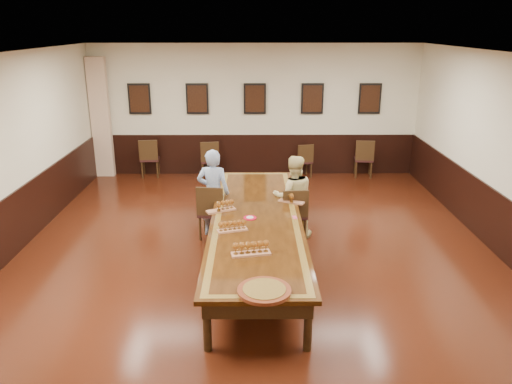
{
  "coord_description": "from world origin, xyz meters",
  "views": [
    {
      "loc": [
        -0.05,
        -7.26,
        3.61
      ],
      "look_at": [
        0.0,
        0.5,
        1.0
      ],
      "focal_mm": 35.0,
      "sensor_mm": 36.0,
      "label": 1
    }
  ],
  "objects_px": {
    "person_man": "(213,193)",
    "conference_table": "(256,226)",
    "carved_platter": "(264,290)",
    "spare_chair_b": "(210,159)",
    "spare_chair_c": "(303,160)",
    "person_woman": "(293,196)",
    "chair_man": "(213,211)",
    "chair_woman": "(294,213)",
    "spare_chair_a": "(150,157)",
    "spare_chair_d": "(364,158)"
  },
  "relations": [
    {
      "from": "spare_chair_d",
      "to": "person_man",
      "type": "xyz_separation_m",
      "value": [
        -3.45,
        -3.62,
        0.31
      ]
    },
    {
      "from": "spare_chair_d",
      "to": "person_man",
      "type": "relative_size",
      "value": 0.6
    },
    {
      "from": "spare_chair_b",
      "to": "person_woman",
      "type": "distance_m",
      "value": 4.02
    },
    {
      "from": "spare_chair_a",
      "to": "chair_man",
      "type": "bearing_deg",
      "value": 111.51
    },
    {
      "from": "chair_woman",
      "to": "person_man",
      "type": "bearing_deg",
      "value": -10.05
    },
    {
      "from": "spare_chair_a",
      "to": "person_woman",
      "type": "distance_m",
      "value": 4.97
    },
    {
      "from": "spare_chair_a",
      "to": "carved_platter",
      "type": "bearing_deg",
      "value": 106.32
    },
    {
      "from": "spare_chair_c",
      "to": "person_man",
      "type": "distance_m",
      "value": 4.1
    },
    {
      "from": "chair_woman",
      "to": "person_woman",
      "type": "height_order",
      "value": "person_woman"
    },
    {
      "from": "chair_man",
      "to": "carved_platter",
      "type": "relative_size",
      "value": 1.4
    },
    {
      "from": "person_woman",
      "to": "person_man",
      "type": "bearing_deg",
      "value": -6.02
    },
    {
      "from": "chair_man",
      "to": "carved_platter",
      "type": "xyz_separation_m",
      "value": [
        0.84,
        -3.28,
        0.28
      ]
    },
    {
      "from": "carved_platter",
      "to": "person_man",
      "type": "bearing_deg",
      "value": 103.7
    },
    {
      "from": "spare_chair_b",
      "to": "person_man",
      "type": "bearing_deg",
      "value": 88.36
    },
    {
      "from": "spare_chair_a",
      "to": "person_man",
      "type": "bearing_deg",
      "value": 112.32
    },
    {
      "from": "person_man",
      "to": "conference_table",
      "type": "distance_m",
      "value": 1.33
    },
    {
      "from": "chair_man",
      "to": "spare_chair_b",
      "type": "bearing_deg",
      "value": -76.96
    },
    {
      "from": "person_woman",
      "to": "carved_platter",
      "type": "distance_m",
      "value": 3.38
    },
    {
      "from": "spare_chair_a",
      "to": "spare_chair_c",
      "type": "xyz_separation_m",
      "value": [
        3.8,
        -0.08,
        -0.05
      ]
    },
    {
      "from": "spare_chair_b",
      "to": "spare_chair_d",
      "type": "bearing_deg",
      "value": 173.68
    },
    {
      "from": "spare_chair_b",
      "to": "person_man",
      "type": "xyz_separation_m",
      "value": [
        0.36,
        -3.54,
        0.32
      ]
    },
    {
      "from": "chair_man",
      "to": "person_man",
      "type": "height_order",
      "value": "person_man"
    },
    {
      "from": "spare_chair_c",
      "to": "carved_platter",
      "type": "height_order",
      "value": "spare_chair_c"
    },
    {
      "from": "conference_table",
      "to": "carved_platter",
      "type": "distance_m",
      "value": 2.31
    },
    {
      "from": "chair_woman",
      "to": "person_man",
      "type": "xyz_separation_m",
      "value": [
        -1.41,
        0.15,
        0.32
      ]
    },
    {
      "from": "spare_chair_b",
      "to": "carved_platter",
      "type": "bearing_deg",
      "value": 92.24
    },
    {
      "from": "person_man",
      "to": "conference_table",
      "type": "height_order",
      "value": "person_man"
    },
    {
      "from": "spare_chair_a",
      "to": "spare_chair_b",
      "type": "distance_m",
      "value": 1.5
    },
    {
      "from": "spare_chair_a",
      "to": "chair_woman",
      "type": "bearing_deg",
      "value": 126.01
    },
    {
      "from": "chair_man",
      "to": "spare_chair_b",
      "type": "height_order",
      "value": "chair_man"
    },
    {
      "from": "person_woman",
      "to": "chair_woman",
      "type": "bearing_deg",
      "value": 90.0
    },
    {
      "from": "spare_chair_c",
      "to": "person_woman",
      "type": "bearing_deg",
      "value": 67.46
    },
    {
      "from": "carved_platter",
      "to": "chair_woman",
      "type": "bearing_deg",
      "value": 79.64
    },
    {
      "from": "person_man",
      "to": "carved_platter",
      "type": "relative_size",
      "value": 2.24
    },
    {
      "from": "spare_chair_d",
      "to": "person_woman",
      "type": "xyz_separation_m",
      "value": [
        -2.04,
        -3.68,
        0.26
      ]
    },
    {
      "from": "spare_chair_c",
      "to": "person_man",
      "type": "relative_size",
      "value": 0.54
    },
    {
      "from": "chair_woman",
      "to": "person_woman",
      "type": "distance_m",
      "value": 0.28
    },
    {
      "from": "person_woman",
      "to": "carved_platter",
      "type": "xyz_separation_m",
      "value": [
        -0.58,
        -3.33,
        0.03
      ]
    },
    {
      "from": "spare_chair_b",
      "to": "spare_chair_c",
      "type": "xyz_separation_m",
      "value": [
        2.3,
        0.05,
        -0.05
      ]
    },
    {
      "from": "chair_man",
      "to": "spare_chair_b",
      "type": "relative_size",
      "value": 1.05
    },
    {
      "from": "chair_man",
      "to": "person_man",
      "type": "xyz_separation_m",
      "value": [
        0.01,
        0.1,
        0.29
      ]
    },
    {
      "from": "chair_man",
      "to": "person_man",
      "type": "relative_size",
      "value": 0.63
    },
    {
      "from": "person_man",
      "to": "person_woman",
      "type": "distance_m",
      "value": 1.41
    },
    {
      "from": "conference_table",
      "to": "carved_platter",
      "type": "relative_size",
      "value": 7.08
    },
    {
      "from": "spare_chair_a",
      "to": "person_woman",
      "type": "xyz_separation_m",
      "value": [
        3.27,
        -3.73,
        0.26
      ]
    },
    {
      "from": "spare_chair_b",
      "to": "spare_chair_c",
      "type": "relative_size",
      "value": 1.11
    },
    {
      "from": "spare_chair_d",
      "to": "person_woman",
      "type": "distance_m",
      "value": 4.21
    },
    {
      "from": "person_woman",
      "to": "carved_platter",
      "type": "height_order",
      "value": "person_woman"
    },
    {
      "from": "person_man",
      "to": "person_woman",
      "type": "xyz_separation_m",
      "value": [
        1.41,
        -0.05,
        -0.05
      ]
    },
    {
      "from": "spare_chair_d",
      "to": "spare_chair_b",
      "type": "bearing_deg",
      "value": 8.25
    }
  ]
}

